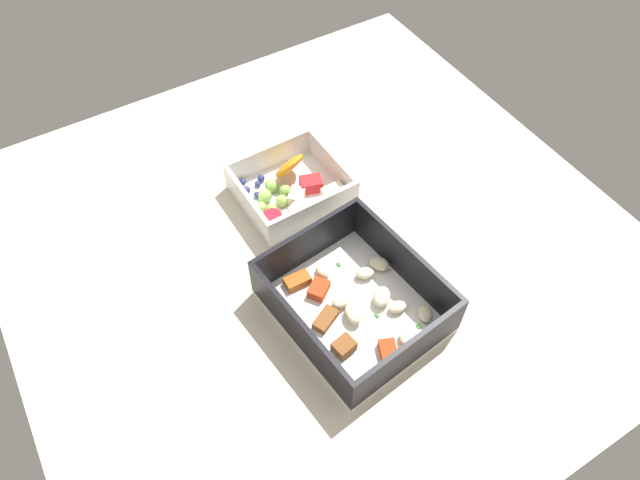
% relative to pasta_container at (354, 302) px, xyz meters
% --- Properties ---
extents(table_surface, '(0.80, 0.80, 0.02)m').
position_rel_pasta_container_xyz_m(table_surface, '(0.12, -0.02, -0.03)').
color(table_surface, beige).
rests_on(table_surface, ground).
extents(pasta_container, '(0.21, 0.19, 0.07)m').
position_rel_pasta_container_xyz_m(pasta_container, '(0.00, 0.00, 0.00)').
color(pasta_container, white).
rests_on(pasta_container, table_surface).
extents(fruit_bowl, '(0.13, 0.15, 0.06)m').
position_rel_pasta_container_xyz_m(fruit_bowl, '(0.20, -0.03, -0.00)').
color(fruit_bowl, white).
rests_on(fruit_bowl, table_surface).
extents(paper_cup_liner, '(0.03, 0.03, 0.02)m').
position_rel_pasta_container_xyz_m(paper_cup_liner, '(0.30, -0.02, -0.01)').
color(paper_cup_liner, white).
rests_on(paper_cup_liner, table_surface).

